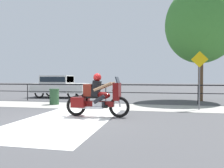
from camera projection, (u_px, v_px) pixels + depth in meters
The scene contains 9 objects.
ground_plane at pixel (70, 118), 7.54m from camera, with size 120.00×120.00×0.00m, color #424244.
sidewalk_band at pixel (97, 106), 10.87m from camera, with size 44.00×2.40×0.01m, color #99968E.
crosswalk_band at pixel (67, 119), 7.35m from camera, with size 2.85×6.00×0.01m, color silver.
fence_railing at pixel (106, 88), 12.76m from camera, with size 36.00×0.05×1.06m.
motorcycle at pixel (97, 97), 7.85m from camera, with size 2.36×0.76×1.57m.
parked_car at pixel (59, 85), 15.98m from camera, with size 4.00×1.69×1.61m.
trash_bin at pixel (54, 97), 11.55m from camera, with size 0.51×0.51×0.84m.
street_sign at pixel (199, 73), 9.59m from camera, with size 0.72×0.06×2.58m.
tree_behind_sign at pixel (201, 24), 13.37m from camera, with size 4.33×4.33×7.10m.
Camera 1 is at (2.97, -7.05, 1.37)m, focal length 35.00 mm.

